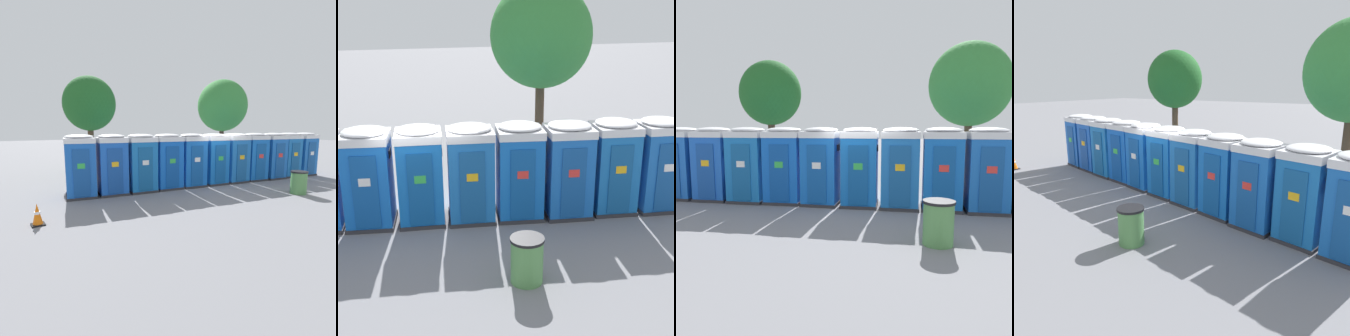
{
  "view_description": "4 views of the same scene",
  "coord_description": "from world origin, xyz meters",
  "views": [
    {
      "loc": [
        -9.57,
        -9.49,
        2.76
      ],
      "look_at": [
        -2.53,
        0.22,
        0.96
      ],
      "focal_mm": 28.0,
      "sensor_mm": 36.0,
      "label": 1
    },
    {
      "loc": [
        -1.82,
        -11.53,
        5.2
      ],
      "look_at": [
        2.09,
        -0.74,
        1.36
      ],
      "focal_mm": 50.0,
      "sensor_mm": 36.0,
      "label": 2
    },
    {
      "loc": [
        -0.8,
        -10.72,
        2.54
      ],
      "look_at": [
        -0.57,
        -0.19,
        1.22
      ],
      "focal_mm": 35.0,
      "sensor_mm": 36.0,
      "label": 3
    },
    {
      "loc": [
        6.73,
        -9.55,
        3.99
      ],
      "look_at": [
        0.64,
        -0.44,
        1.15
      ],
      "focal_mm": 35.0,
      "sensor_mm": 36.0,
      "label": 4
    }
  ],
  "objects": [
    {
      "name": "ground_plane",
      "position": [
        0.0,
        0.0,
        0.0
      ],
      "size": [
        120.0,
        120.0,
        0.0
      ],
      "primitive_type": "plane",
      "color": "slate"
    },
    {
      "name": "portapotty_4",
      "position": [
        -1.31,
        -0.02,
        1.28
      ],
      "size": [
        1.41,
        1.43,
        2.54
      ],
      "color": "#2D2D33",
      "rests_on": "ground"
    },
    {
      "name": "portapotty_5",
      "position": [
        -0.06,
        -0.27,
        1.28
      ],
      "size": [
        1.35,
        1.38,
        2.54
      ],
      "color": "#2D2D33",
      "rests_on": "ground"
    },
    {
      "name": "portapotty_6",
      "position": [
        1.19,
        -0.56,
        1.28
      ],
      "size": [
        1.4,
        1.41,
        2.54
      ],
      "color": "#2D2D33",
      "rests_on": "ground"
    },
    {
      "name": "portapotty_7",
      "position": [
        2.44,
        -0.81,
        1.28
      ],
      "size": [
        1.43,
        1.43,
        2.54
      ],
      "color": "#2D2D33",
      "rests_on": "ground"
    },
    {
      "name": "portapotty_8",
      "position": [
        3.68,
        -1.13,
        1.28
      ],
      "size": [
        1.41,
        1.41,
        2.54
      ],
      "color": "#2D2D33",
      "rests_on": "ground"
    },
    {
      "name": "portapotty_9",
      "position": [
        4.95,
        -1.29,
        1.28
      ],
      "size": [
        1.38,
        1.4,
        2.54
      ],
      "color": "#2D2D33",
      "rests_on": "ground"
    },
    {
      "name": "portapotty_10",
      "position": [
        6.2,
        -1.58,
        1.28
      ],
      "size": [
        1.39,
        1.39,
        2.54
      ],
      "color": "#2D2D33",
      "rests_on": "ground"
    },
    {
      "name": "street_tree_1",
      "position": [
        5.12,
        4.01,
        4.4
      ],
      "size": [
        3.59,
        3.59,
        6.26
      ],
      "color": "#4C3826",
      "rests_on": "ground"
    },
    {
      "name": "trash_can",
      "position": [
        1.39,
        -3.89,
        0.49
      ],
      "size": [
        0.69,
        0.69,
        0.98
      ],
      "color": "#518C4C",
      "rests_on": "ground"
    }
  ]
}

